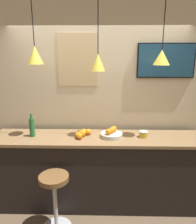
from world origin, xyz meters
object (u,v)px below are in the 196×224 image
bar_stool (55,193)px  spread_jar (143,134)px  juice_bottle (32,127)px  fruit_bowl (112,133)px  mounted_tv (166,61)px

bar_stool → spread_jar: spread_jar is taller
juice_bottle → bar_stool: bearing=-53.4°
juice_bottle → spread_jar: bearing=0.0°
bar_stool → spread_jar: bearing=24.9°
fruit_bowl → mounted_tv: 1.26m
fruit_bowl → juice_bottle: bearing=-179.7°
fruit_bowl → juice_bottle: (-1.08, -0.01, 0.09)m
juice_bottle → fruit_bowl: bearing=0.3°
bar_stool → mounted_tv: 2.27m
mounted_tv → spread_jar: bearing=-132.5°
spread_jar → mounted_tv: bearing=47.5°
bar_stool → juice_bottle: 0.93m
juice_bottle → mounted_tv: mounted_tv is taller
spread_jar → fruit_bowl: bearing=179.3°
bar_stool → spread_jar: 1.36m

